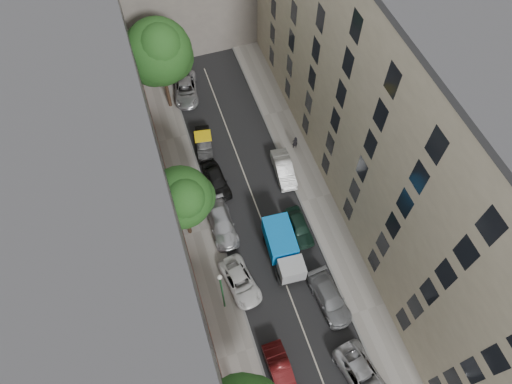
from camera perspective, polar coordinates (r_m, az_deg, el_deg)
name	(u,v)px	position (r m, az deg, el deg)	size (l,w,h in m)	color
ground	(260,215)	(41.38, 0.45, -2.86)	(120.00, 120.00, 0.00)	#4C4C49
road_surface	(260,215)	(41.37, 0.45, -2.85)	(8.00, 44.00, 0.02)	black
sidewalk_left	(201,231)	(40.80, -6.93, -4.88)	(3.00, 44.00, 0.15)	gray
sidewalk_right	(316,198)	(42.53, 7.50, -0.77)	(3.00, 44.00, 0.15)	gray
building_left	(107,187)	(32.64, -18.08, 0.58)	(8.00, 44.00, 20.00)	#494744
building_right	(398,111)	(36.80, 17.28, 9.59)	(8.00, 44.00, 20.00)	#B5AA8D
tarp_truck	(283,248)	(38.38, 3.39, -7.02)	(2.54, 5.67, 2.56)	black
car_left_1	(281,372)	(36.06, 3.12, -21.51)	(1.54, 4.42, 1.46)	#4E0F10
car_left_2	(240,282)	(37.99, -1.99, -11.14)	(2.20, 4.77, 1.33)	silver
car_left_3	(221,224)	(40.20, -4.34, -3.96)	(2.11, 5.18, 1.50)	#B5B6BA
car_left_4	(217,181)	(42.55, -4.94, 1.40)	(1.76, 4.37, 1.49)	black
car_left_5	(204,143)	(45.36, -6.54, 6.10)	(1.44, 4.14, 1.36)	black
car_left_6	(186,89)	(50.37, -8.77, 12.59)	(2.46, 5.33, 1.48)	#B3B3B8
car_right_0	(363,376)	(36.80, 13.21, -21.53)	(2.41, 5.22, 1.45)	#BABBC0
car_right_1	(330,298)	(37.90, 9.19, -12.98)	(2.01, 4.94, 1.43)	slate
car_right_2	(299,227)	(40.18, 5.43, -4.36)	(1.64, 4.07, 1.39)	black
car_right_3	(284,169)	(43.23, 3.49, 2.89)	(1.57, 4.50, 1.48)	silver
tree_mid	(183,199)	(35.91, -9.15, -0.91)	(5.29, 5.02, 8.46)	#382619
tree_far	(160,54)	(45.05, -11.91, 16.50)	(6.43, 6.32, 10.45)	#382619
lamp_post	(222,289)	(34.17, -4.31, -11.97)	(0.36, 0.36, 6.44)	#1B602B
pedestrian	(295,142)	(44.98, 4.90, 6.20)	(0.56, 0.37, 1.54)	black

